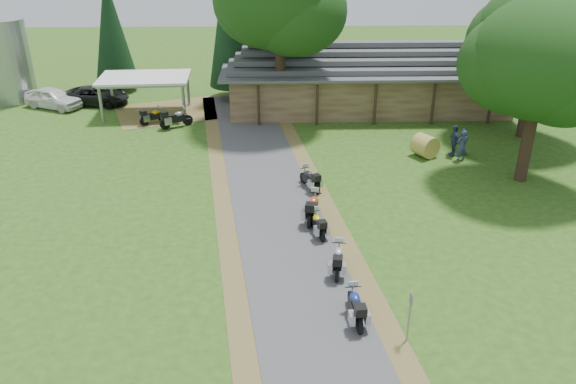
{
  "coord_description": "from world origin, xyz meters",
  "views": [
    {
      "loc": [
        -0.96,
        -17.54,
        12.83
      ],
      "look_at": [
        -0.35,
        5.58,
        1.6
      ],
      "focal_mm": 35.0,
      "sensor_mm": 36.0,
      "label": 1
    }
  ],
  "objects_px": {
    "motorcycle_row_c": "(318,223)",
    "motorcycle_carport_a": "(153,115)",
    "car_dark_suv": "(95,91)",
    "motorcycle_carport_b": "(176,117)",
    "carport": "(146,95)",
    "motorcycle_row_e": "(310,178)",
    "car_white_sedan": "(53,95)",
    "silo": "(8,57)",
    "motorcycle_row_a": "(356,305)",
    "motorcycle_row_d": "(313,206)",
    "motorcycle_row_b": "(338,258)",
    "hay_bale": "(425,146)",
    "lodge": "(366,74)"
  },
  "relations": [
    {
      "from": "lodge",
      "to": "silo",
      "type": "height_order",
      "value": "silo"
    },
    {
      "from": "car_white_sedan",
      "to": "motorcycle_row_e",
      "type": "distance_m",
      "value": 23.61
    },
    {
      "from": "motorcycle_carport_a",
      "to": "motorcycle_carport_b",
      "type": "relative_size",
      "value": 0.85
    },
    {
      "from": "carport",
      "to": "motorcycle_row_c",
      "type": "relative_size",
      "value": 3.8
    },
    {
      "from": "silo",
      "to": "car_dark_suv",
      "type": "relative_size",
      "value": 1.24
    },
    {
      "from": "carport",
      "to": "motorcycle_row_e",
      "type": "relative_size",
      "value": 3.53
    },
    {
      "from": "car_dark_suv",
      "to": "motorcycle_row_d",
      "type": "xyz_separation_m",
      "value": [
        15.45,
        -18.89,
        -0.34
      ]
    },
    {
      "from": "motorcycle_row_c",
      "to": "carport",
      "type": "bearing_deg",
      "value": 18.53
    },
    {
      "from": "motorcycle_row_c",
      "to": "motorcycle_carport_a",
      "type": "distance_m",
      "value": 18.73
    },
    {
      "from": "car_dark_suv",
      "to": "car_white_sedan",
      "type": "bearing_deg",
      "value": 114.87
    },
    {
      "from": "motorcycle_row_a",
      "to": "motorcycle_row_e",
      "type": "bearing_deg",
      "value": 0.65
    },
    {
      "from": "motorcycle_row_c",
      "to": "motorcycle_carport_b",
      "type": "distance_m",
      "value": 17.12
    },
    {
      "from": "motorcycle_carport_b",
      "to": "motorcycle_row_c",
      "type": "bearing_deg",
      "value": -90.99
    },
    {
      "from": "car_white_sedan",
      "to": "motorcycle_row_c",
      "type": "xyz_separation_m",
      "value": [
        18.54,
        -19.49,
        -0.4
      ]
    },
    {
      "from": "motorcycle_row_c",
      "to": "car_dark_suv",
      "type": "bearing_deg",
      "value": 24.16
    },
    {
      "from": "motorcycle_row_d",
      "to": "motorcycle_carport_b",
      "type": "distance_m",
      "value": 15.86
    },
    {
      "from": "motorcycle_carport_b",
      "to": "motorcycle_row_b",
      "type": "bearing_deg",
      "value": -93.8
    },
    {
      "from": "car_white_sedan",
      "to": "motorcycle_carport_a",
      "type": "distance_m",
      "value": 9.08
    },
    {
      "from": "motorcycle_row_b",
      "to": "motorcycle_row_d",
      "type": "relative_size",
      "value": 0.89
    },
    {
      "from": "car_dark_suv",
      "to": "motorcycle_row_b",
      "type": "height_order",
      "value": "car_dark_suv"
    },
    {
      "from": "lodge",
      "to": "motorcycle_row_c",
      "type": "relative_size",
      "value": 12.8
    },
    {
      "from": "hay_bale",
      "to": "motorcycle_row_a",
      "type": "bearing_deg",
      "value": -112.26
    },
    {
      "from": "car_dark_suv",
      "to": "motorcycle_row_e",
      "type": "xyz_separation_m",
      "value": [
        15.51,
        -15.49,
        -0.43
      ]
    },
    {
      "from": "silo",
      "to": "motorcycle_row_a",
      "type": "xyz_separation_m",
      "value": [
        23.11,
        -27.61,
        -2.75
      ]
    },
    {
      "from": "carport",
      "to": "car_dark_suv",
      "type": "xyz_separation_m",
      "value": [
        -4.4,
        2.32,
        -0.33
      ]
    },
    {
      "from": "motorcycle_row_a",
      "to": "car_white_sedan",
      "type": "bearing_deg",
      "value": 32.88
    },
    {
      "from": "motorcycle_carport_a",
      "to": "motorcycle_row_e",
      "type": "bearing_deg",
      "value": -83.84
    },
    {
      "from": "car_dark_suv",
      "to": "hay_bale",
      "type": "xyz_separation_m",
      "value": [
        22.7,
        -11.12,
        -0.38
      ]
    },
    {
      "from": "motorcycle_carport_a",
      "to": "motorcycle_carport_b",
      "type": "bearing_deg",
      "value": -62.3
    },
    {
      "from": "silo",
      "to": "motorcycle_row_b",
      "type": "distance_m",
      "value": 33.62
    },
    {
      "from": "carport",
      "to": "motorcycle_row_a",
      "type": "relative_size",
      "value": 3.46
    },
    {
      "from": "carport",
      "to": "motorcycle_row_e",
      "type": "height_order",
      "value": "carport"
    },
    {
      "from": "motorcycle_row_b",
      "to": "motorcycle_row_c",
      "type": "xyz_separation_m",
      "value": [
        -0.6,
        2.99,
        -0.05
      ]
    },
    {
      "from": "car_white_sedan",
      "to": "hay_bale",
      "type": "xyz_separation_m",
      "value": [
        25.66,
        -10.33,
        -0.31
      ]
    },
    {
      "from": "silo",
      "to": "motorcycle_row_d",
      "type": "height_order",
      "value": "silo"
    },
    {
      "from": "motorcycle_row_e",
      "to": "lodge",
      "type": "bearing_deg",
      "value": -43.78
    },
    {
      "from": "car_white_sedan",
      "to": "carport",
      "type": "bearing_deg",
      "value": -77.1
    },
    {
      "from": "lodge",
      "to": "hay_bale",
      "type": "height_order",
      "value": "lodge"
    },
    {
      "from": "motorcycle_row_c",
      "to": "hay_bale",
      "type": "bearing_deg",
      "value": -51.22
    },
    {
      "from": "carport",
      "to": "motorcycle_row_a",
      "type": "bearing_deg",
      "value": -66.34
    },
    {
      "from": "motorcycle_row_a",
      "to": "silo",
      "type": "bearing_deg",
      "value": 35.56
    },
    {
      "from": "silo",
      "to": "motorcycle_row_b",
      "type": "bearing_deg",
      "value": -47.08
    },
    {
      "from": "carport",
      "to": "motorcycle_row_b",
      "type": "distance_m",
      "value": 24.04
    },
    {
      "from": "motorcycle_row_d",
      "to": "motorcycle_carport_a",
      "type": "relative_size",
      "value": 1.15
    },
    {
      "from": "car_dark_suv",
      "to": "motorcycle_carport_b",
      "type": "xyz_separation_m",
      "value": [
        6.99,
        -5.48,
        -0.33
      ]
    },
    {
      "from": "lodge",
      "to": "car_dark_suv",
      "type": "bearing_deg",
      "value": 177.87
    },
    {
      "from": "car_white_sedan",
      "to": "motorcycle_row_b",
      "type": "height_order",
      "value": "car_white_sedan"
    },
    {
      "from": "lodge",
      "to": "carport",
      "type": "height_order",
      "value": "lodge"
    },
    {
      "from": "motorcycle_carport_a",
      "to": "carport",
      "type": "bearing_deg",
      "value": 72.44
    },
    {
      "from": "motorcycle_row_e",
      "to": "motorcycle_carport_b",
      "type": "distance_m",
      "value": 13.15
    }
  ]
}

